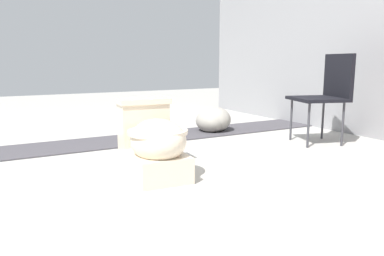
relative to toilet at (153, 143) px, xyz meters
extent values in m
plane|color=#A8A59E|center=(0.07, -0.07, -0.22)|extent=(14.00, 14.00, 0.00)
cube|color=#423F44|center=(-1.16, 0.43, -0.21)|extent=(0.56, 8.00, 0.01)
cube|color=beige|center=(0.00, 0.00, -0.14)|extent=(0.62, 0.38, 0.17)
ellipsoid|color=beige|center=(0.10, -0.01, 0.04)|extent=(0.46, 0.39, 0.28)
cylinder|color=beige|center=(0.10, -0.01, 0.10)|extent=(0.42, 0.42, 0.03)
cube|color=beige|center=(-0.21, 0.02, 0.10)|extent=(0.20, 0.35, 0.30)
cube|color=beige|center=(-0.21, 0.02, 0.27)|extent=(0.23, 0.38, 0.04)
cylinder|color=silver|center=(-0.21, 0.10, 0.29)|extent=(0.02, 0.02, 0.01)
cube|color=black|center=(-0.20, 1.75, 0.20)|extent=(0.55, 0.55, 0.03)
cube|color=black|center=(-0.14, 1.94, 0.41)|extent=(0.43, 0.17, 0.40)
cylinder|color=#38383D|center=(-0.09, 1.54, -0.02)|extent=(0.02, 0.02, 0.40)
cylinder|color=#38383D|center=(-0.42, 1.64, -0.02)|extent=(0.02, 0.02, 0.40)
cylinder|color=#38383D|center=(0.01, 1.86, -0.02)|extent=(0.02, 0.02, 0.40)
cylinder|color=#38383D|center=(-0.32, 1.96, -0.02)|extent=(0.02, 0.02, 0.40)
ellipsoid|color=gray|center=(-1.17, 1.24, -0.09)|extent=(0.49, 0.46, 0.27)
ellipsoid|color=gray|center=(-1.15, 1.16, -0.10)|extent=(0.36, 0.30, 0.25)
camera|label=1|loc=(2.28, -0.96, 0.55)|focal=35.00mm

